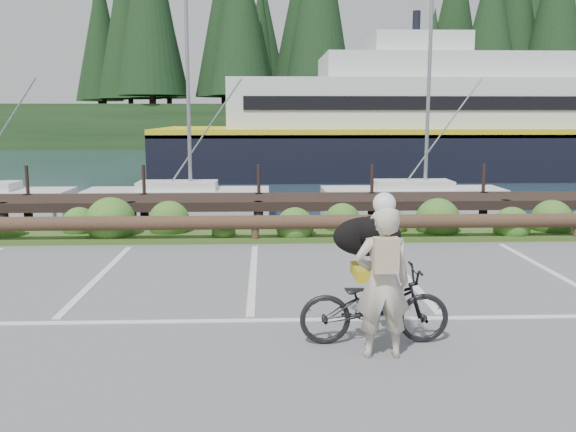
% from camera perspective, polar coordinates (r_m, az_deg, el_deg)
% --- Properties ---
extents(ground, '(72.00, 72.00, 0.00)m').
position_cam_1_polar(ground, '(8.61, -3.53, -8.89)').
color(ground, '#5D5D5F').
extents(harbor_backdrop, '(170.00, 160.00, 30.00)m').
position_cam_1_polar(harbor_backdrop, '(86.69, -2.10, 7.61)').
color(harbor_backdrop, '#1A2D3F').
rests_on(harbor_backdrop, ground).
extents(vegetation_strip, '(34.00, 1.60, 0.10)m').
position_cam_1_polar(vegetation_strip, '(13.74, -3.04, -1.73)').
color(vegetation_strip, '#3D5B21').
rests_on(vegetation_strip, ground).
extents(log_rail, '(32.00, 0.30, 0.60)m').
position_cam_1_polar(log_rail, '(13.06, -3.08, -2.54)').
color(log_rail, '#443021').
rests_on(log_rail, ground).
extents(bicycle, '(1.79, 0.64, 0.94)m').
position_cam_1_polar(bicycle, '(7.40, 8.09, -8.25)').
color(bicycle, black).
rests_on(bicycle, ground).
extents(cyclist, '(0.63, 0.42, 1.73)m').
position_cam_1_polar(cyclist, '(6.89, 8.82, -6.15)').
color(cyclist, '#BDB5A0').
rests_on(cyclist, ground).
extents(dog, '(0.43, 0.87, 0.50)m').
position_cam_1_polar(dog, '(7.76, 7.43, -1.90)').
color(dog, black).
rests_on(dog, bicycle).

